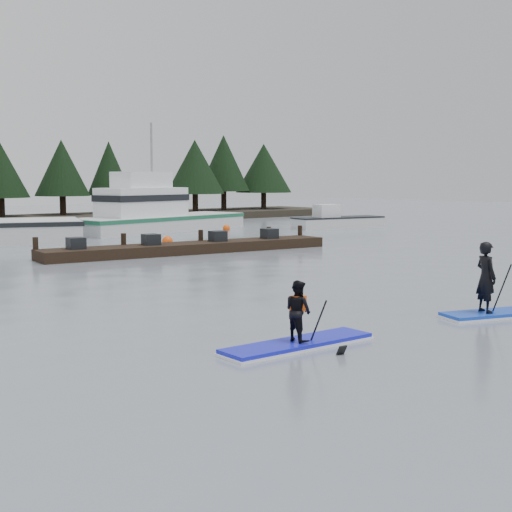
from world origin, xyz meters
TOP-DOWN VIEW (x-y plane):
  - ground at (0.00, 0.00)m, footprint 160.00×160.00m
  - fishing_boat_medium at (10.53, 30.06)m, footprint 13.55×6.58m
  - skiff at (22.21, 24.66)m, footprint 6.92×3.12m
  - floating_dock at (4.66, 16.88)m, footprint 14.42×3.28m
  - buoy_d at (6.09, 21.28)m, footprint 0.58×0.58m
  - buoy_c at (14.62, 27.67)m, footprint 0.49×0.49m
  - paddleboard_solo at (-3.92, -0.35)m, footprint 3.55×1.11m
  - paddleboard_duo at (2.56, -1.11)m, footprint 3.85×2.00m

SIDE VIEW (x-z plane):
  - ground at x=0.00m, z-range 0.00..0.00m
  - buoy_d at x=6.09m, z-range -0.29..0.29m
  - buoy_c at x=14.62m, z-range -0.25..0.25m
  - floating_dock at x=4.66m, z-range 0.00..0.48m
  - skiff at x=22.21m, z-range 0.00..0.78m
  - paddleboard_solo at x=-3.92m, z-range -0.50..1.34m
  - fishing_boat_medium at x=10.53m, z-range -3.43..4.54m
  - paddleboard_duo at x=2.56m, z-range -0.56..1.80m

